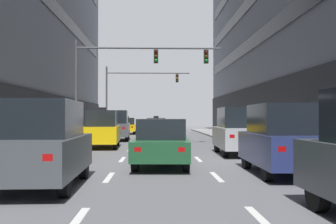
% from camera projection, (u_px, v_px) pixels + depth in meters
% --- Properties ---
extents(ground_plane, '(120.00, 120.00, 0.00)m').
position_uv_depth(ground_plane, '(161.00, 165.00, 14.91)').
color(ground_plane, slate).
extents(sidewalk_right, '(3.05, 80.00, 0.14)m').
position_uv_depth(sidewalk_right, '(329.00, 162.00, 15.13)').
color(sidewalk_right, gray).
rests_on(sidewalk_right, ground).
extents(lane_stripe_l1_s2, '(0.16, 2.00, 0.01)m').
position_uv_depth(lane_stripe_l1_s2, '(76.00, 221.00, 6.87)').
color(lane_stripe_l1_s2, silver).
rests_on(lane_stripe_l1_s2, ground).
extents(lane_stripe_l1_s3, '(0.16, 2.00, 0.01)m').
position_uv_depth(lane_stripe_l1_s3, '(109.00, 177.00, 11.86)').
color(lane_stripe_l1_s3, silver).
rests_on(lane_stripe_l1_s3, ground).
extents(lane_stripe_l1_s4, '(0.16, 2.00, 0.01)m').
position_uv_depth(lane_stripe_l1_s4, '(122.00, 159.00, 16.86)').
color(lane_stripe_l1_s4, silver).
rests_on(lane_stripe_l1_s4, ground).
extents(lane_stripe_l1_s5, '(0.16, 2.00, 0.01)m').
position_uv_depth(lane_stripe_l1_s5, '(130.00, 150.00, 21.86)').
color(lane_stripe_l1_s5, silver).
rests_on(lane_stripe_l1_s5, ground).
extents(lane_stripe_l1_s6, '(0.16, 2.00, 0.01)m').
position_uv_depth(lane_stripe_l1_s6, '(134.00, 144.00, 26.85)').
color(lane_stripe_l1_s6, silver).
rests_on(lane_stripe_l1_s6, ground).
extents(lane_stripe_l1_s7, '(0.16, 2.00, 0.01)m').
position_uv_depth(lane_stripe_l1_s7, '(137.00, 139.00, 31.85)').
color(lane_stripe_l1_s7, silver).
rests_on(lane_stripe_l1_s7, ground).
extents(lane_stripe_l1_s8, '(0.16, 2.00, 0.01)m').
position_uv_depth(lane_stripe_l1_s8, '(139.00, 136.00, 36.85)').
color(lane_stripe_l1_s8, silver).
rests_on(lane_stripe_l1_s8, ground).
extents(lane_stripe_l1_s9, '(0.16, 2.00, 0.01)m').
position_uv_depth(lane_stripe_l1_s9, '(141.00, 134.00, 41.84)').
color(lane_stripe_l1_s9, silver).
rests_on(lane_stripe_l1_s9, ground).
extents(lane_stripe_l1_s10, '(0.16, 2.00, 0.01)m').
position_uv_depth(lane_stripe_l1_s10, '(143.00, 132.00, 46.84)').
color(lane_stripe_l1_s10, silver).
rests_on(lane_stripe_l1_s10, ground).
extents(lane_stripe_l2_s2, '(0.16, 2.00, 0.01)m').
position_uv_depth(lane_stripe_l2_s2, '(261.00, 219.00, 6.97)').
color(lane_stripe_l2_s2, silver).
rests_on(lane_stripe_l2_s2, ground).
extents(lane_stripe_l2_s3, '(0.16, 2.00, 0.01)m').
position_uv_depth(lane_stripe_l2_s3, '(216.00, 177.00, 11.97)').
color(lane_stripe_l2_s3, silver).
rests_on(lane_stripe_l2_s3, ground).
extents(lane_stripe_l2_s4, '(0.16, 2.00, 0.01)m').
position_uv_depth(lane_stripe_l2_s4, '(198.00, 159.00, 16.97)').
color(lane_stripe_l2_s4, silver).
rests_on(lane_stripe_l2_s4, ground).
extents(lane_stripe_l2_s5, '(0.16, 2.00, 0.01)m').
position_uv_depth(lane_stripe_l2_s5, '(188.00, 149.00, 21.96)').
color(lane_stripe_l2_s5, silver).
rests_on(lane_stripe_l2_s5, ground).
extents(lane_stripe_l2_s6, '(0.16, 2.00, 0.01)m').
position_uv_depth(lane_stripe_l2_s6, '(182.00, 143.00, 26.96)').
color(lane_stripe_l2_s6, silver).
rests_on(lane_stripe_l2_s6, ground).
extents(lane_stripe_l2_s7, '(0.16, 2.00, 0.01)m').
position_uv_depth(lane_stripe_l2_s7, '(177.00, 139.00, 31.96)').
color(lane_stripe_l2_s7, silver).
rests_on(lane_stripe_l2_s7, ground).
extents(lane_stripe_l2_s8, '(0.16, 2.00, 0.01)m').
position_uv_depth(lane_stripe_l2_s8, '(174.00, 136.00, 36.95)').
color(lane_stripe_l2_s8, silver).
rests_on(lane_stripe_l2_s8, ground).
extents(lane_stripe_l2_s9, '(0.16, 2.00, 0.01)m').
position_uv_depth(lane_stripe_l2_s9, '(172.00, 134.00, 41.95)').
color(lane_stripe_l2_s9, silver).
rests_on(lane_stripe_l2_s9, ground).
extents(lane_stripe_l2_s10, '(0.16, 2.00, 0.01)m').
position_uv_depth(lane_stripe_l2_s10, '(170.00, 132.00, 46.95)').
color(lane_stripe_l2_s10, silver).
rests_on(lane_stripe_l2_s10, ground).
extents(car_driving_0, '(1.96, 4.52, 2.17)m').
position_uv_depth(car_driving_0, '(42.00, 144.00, 10.23)').
color(car_driving_0, black).
rests_on(car_driving_0, ground).
extents(car_driving_1, '(2.07, 4.67, 2.23)m').
position_uv_depth(car_driving_1, '(116.00, 126.00, 30.40)').
color(car_driving_1, black).
rests_on(car_driving_1, ground).
extents(taxi_driving_2, '(1.93, 4.46, 1.84)m').
position_uv_depth(taxi_driving_2, '(156.00, 128.00, 36.08)').
color(taxi_driving_2, black).
rests_on(taxi_driving_2, ground).
extents(taxi_driving_3, '(1.91, 4.46, 1.85)m').
position_uv_depth(taxi_driving_3, '(127.00, 126.00, 41.83)').
color(taxi_driving_3, black).
rests_on(taxi_driving_3, ground).
extents(taxi_driving_4, '(2.00, 4.44, 2.29)m').
position_uv_depth(taxi_driving_4, '(102.00, 129.00, 23.15)').
color(taxi_driving_4, black).
rests_on(taxi_driving_4, ground).
extents(car_driving_5, '(2.10, 4.57, 1.68)m').
position_uv_depth(car_driving_5, '(162.00, 143.00, 14.41)').
color(car_driving_5, black).
rests_on(car_driving_5, ground).
extents(car_parked_1, '(1.94, 4.47, 2.15)m').
position_uv_depth(car_parked_1, '(282.00, 139.00, 12.51)').
color(car_parked_1, black).
rests_on(car_parked_1, ground).
extents(car_parked_2, '(2.01, 4.56, 2.19)m').
position_uv_depth(car_parked_2, '(238.00, 131.00, 18.96)').
color(car_parked_2, black).
rests_on(car_parked_2, ground).
extents(traffic_signal_0, '(9.11, 0.35, 6.41)m').
position_uv_depth(traffic_signal_0, '(127.00, 69.00, 25.54)').
color(traffic_signal_0, '#4C4C51').
rests_on(traffic_signal_0, sidewalk_left).
extents(traffic_signal_1, '(8.57, 0.35, 6.77)m').
position_uv_depth(traffic_signal_1, '(131.00, 88.00, 41.82)').
color(traffic_signal_1, '#4C4C51').
rests_on(traffic_signal_1, sidewalk_left).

